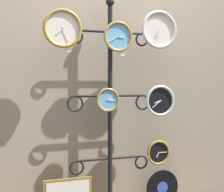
% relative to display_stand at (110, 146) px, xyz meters
% --- Properties ---
extents(shop_wall, '(4.40, 0.04, 2.80)m').
position_rel_display_stand_xyz_m(shop_wall, '(0.00, 0.16, 0.79)').
color(shop_wall, gray).
rests_on(shop_wall, ground_plane).
extents(display_stand, '(0.72, 0.40, 1.83)m').
position_rel_display_stand_xyz_m(display_stand, '(0.00, 0.00, 0.00)').
color(display_stand, black).
rests_on(display_stand, ground_plane).
extents(clock_top_left, '(0.30, 0.04, 0.30)m').
position_rel_display_stand_xyz_m(clock_top_left, '(-0.40, -0.10, 0.92)').
color(clock_top_left, silver).
extents(clock_top_center, '(0.25, 0.04, 0.25)m').
position_rel_display_stand_xyz_m(clock_top_center, '(0.04, -0.08, 0.89)').
color(clock_top_center, '#60A8DB').
extents(clock_top_right, '(0.32, 0.04, 0.32)m').
position_rel_display_stand_xyz_m(clock_top_right, '(0.40, -0.09, 0.96)').
color(clock_top_right, silver).
extents(clock_middle_center, '(0.19, 0.04, 0.19)m').
position_rel_display_stand_xyz_m(clock_middle_center, '(-0.05, -0.08, 0.38)').
color(clock_middle_center, '#60A8DB').
extents(clock_middle_right, '(0.26, 0.04, 0.26)m').
position_rel_display_stand_xyz_m(clock_middle_right, '(0.41, -0.09, 0.37)').
color(clock_middle_right, black).
extents(clock_bottom_right, '(0.21, 0.04, 0.21)m').
position_rel_display_stand_xyz_m(clock_bottom_right, '(0.40, -0.08, -0.07)').
color(clock_bottom_right, black).
extents(vinyl_record, '(0.31, 0.01, 0.31)m').
position_rel_display_stand_xyz_m(vinyl_record, '(0.48, -0.00, -0.40)').
color(vinyl_record, black).
rests_on(vinyl_record, low_shelf).
extents(price_tag_upper, '(0.04, 0.00, 0.03)m').
position_rel_display_stand_xyz_m(price_tag_upper, '(-0.36, -0.10, 0.76)').
color(price_tag_upper, white).
extents(price_tag_mid, '(0.04, 0.00, 0.03)m').
position_rel_display_stand_xyz_m(price_tag_mid, '(0.08, -0.08, 0.75)').
color(price_tag_mid, white).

